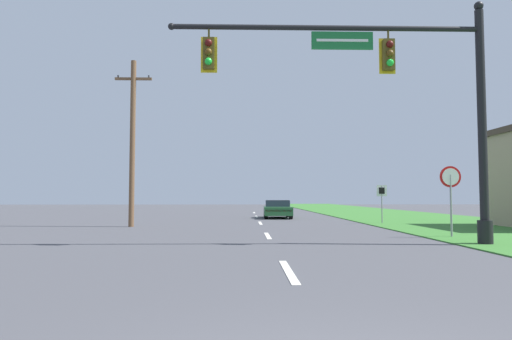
# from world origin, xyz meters

# --- Properties ---
(grass_verge_right) EXTENTS (10.00, 110.00, 0.04)m
(grass_verge_right) POSITION_xyz_m (10.50, 30.00, 0.02)
(grass_verge_right) COLOR #38752D
(grass_verge_right) RESTS_ON ground
(road_center_line) EXTENTS (0.16, 34.80, 0.01)m
(road_center_line) POSITION_xyz_m (0.00, 22.00, 0.01)
(road_center_line) COLOR silver
(road_center_line) RESTS_ON ground
(signal_mast) EXTENTS (9.81, 0.47, 7.46)m
(signal_mast) POSITION_xyz_m (3.98, 10.69, 4.55)
(signal_mast) COLOR black
(signal_mast) RESTS_ON grass_verge_right
(car_ahead) EXTENTS (1.96, 4.51, 1.19)m
(car_ahead) POSITION_xyz_m (1.37, 28.03, 0.60)
(car_ahead) COLOR black
(car_ahead) RESTS_ON ground
(stop_sign) EXTENTS (0.76, 0.07, 2.50)m
(stop_sign) POSITION_xyz_m (6.50, 13.14, 1.86)
(stop_sign) COLOR gray
(stop_sign) RESTS_ON grass_verge_right
(route_sign_post) EXTENTS (0.55, 0.06, 2.03)m
(route_sign_post) POSITION_xyz_m (6.53, 21.44, 1.53)
(route_sign_post) COLOR gray
(route_sign_post) RESTS_ON grass_verge_right
(utility_pole_near) EXTENTS (1.80, 0.26, 8.13)m
(utility_pole_near) POSITION_xyz_m (-6.33, 19.29, 4.22)
(utility_pole_near) COLOR brown
(utility_pole_near) RESTS_ON ground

